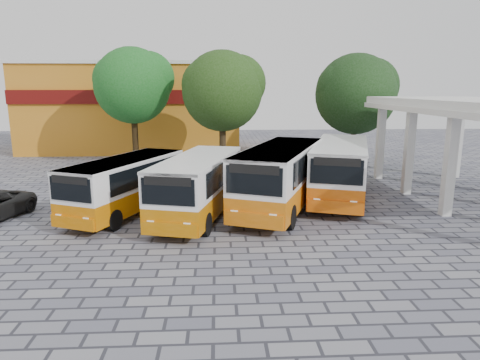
{
  "coord_description": "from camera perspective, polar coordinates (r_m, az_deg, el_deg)",
  "views": [
    {
      "loc": [
        -2.97,
        -17.25,
        5.95
      ],
      "look_at": [
        -1.88,
        3.38,
        1.5
      ],
      "focal_mm": 32.0,
      "sensor_mm": 36.0,
      "label": 1
    }
  ],
  "objects": [
    {
      "name": "ground",
      "position": [
        18.49,
        6.42,
        -6.7
      ],
      "size": [
        90.0,
        90.0,
        0.0
      ],
      "primitive_type": "plane",
      "color": "#595A69",
      "rests_on": "ground"
    },
    {
      "name": "tree_left",
      "position": [
        34.3,
        -14.02,
        12.43
      ],
      "size": [
        6.06,
        5.77,
        9.03
      ],
      "color": "black",
      "rests_on": "ground"
    },
    {
      "name": "tree_middle",
      "position": [
        31.52,
        -2.25,
        12.1
      ],
      "size": [
        6.09,
        5.8,
        8.64
      ],
      "color": "#3A2B18",
      "rests_on": "ground"
    },
    {
      "name": "tree_right",
      "position": [
        34.87,
        15.3,
        11.32
      ],
      "size": [
        6.5,
        6.19,
        8.59
      ],
      "color": "#311E0F",
      "rests_on": "ground"
    },
    {
      "name": "shophouse_block",
      "position": [
        44.01,
        -13.73,
        9.48
      ],
      "size": [
        20.4,
        10.4,
        8.3
      ],
      "color": "#C17317",
      "rests_on": "ground"
    },
    {
      "name": "bus_far_left",
      "position": [
        21.17,
        -14.97,
        -0.28
      ],
      "size": [
        4.99,
        7.94,
        2.67
      ],
      "rotation": [
        0.0,
        0.0,
        -0.41
      ],
      "color": "#BF6300",
      "rests_on": "ground"
    },
    {
      "name": "bus_centre_right",
      "position": [
        21.1,
        5.41,
        0.82
      ],
      "size": [
        5.76,
        9.37,
        3.15
      ],
      "rotation": [
        0.0,
        0.0,
        -0.39
      ],
      "color": "#C16008",
      "rests_on": "ground"
    },
    {
      "name": "bus_centre_left",
      "position": [
        19.98,
        -5.53,
        -0.35
      ],
      "size": [
        4.28,
        8.32,
        2.84
      ],
      "rotation": [
        0.0,
        0.0,
        -0.25
      ],
      "color": "#B16200",
      "rests_on": "ground"
    },
    {
      "name": "bus_far_right",
      "position": [
        23.62,
        13.23,
        1.7
      ],
      "size": [
        5.2,
        9.17,
        3.1
      ],
      "rotation": [
        0.0,
        0.0,
        -0.32
      ],
      "color": "#C44F04",
      "rests_on": "ground"
    }
  ]
}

